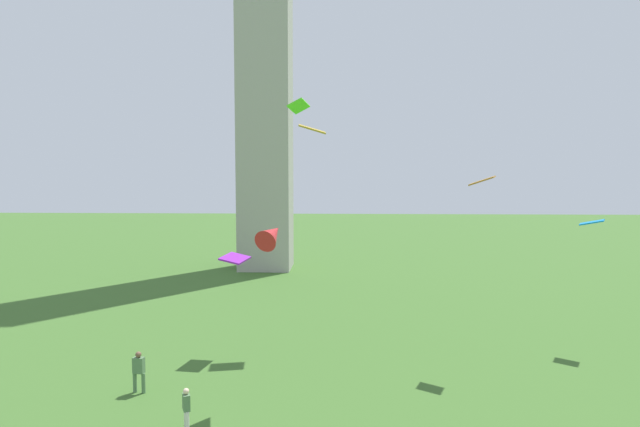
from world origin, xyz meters
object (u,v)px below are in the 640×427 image
Objects in this scene: monument_obelisk at (264,5)px; kite_flying_6 at (312,129)px; person_2 at (139,369)px; kite_flying_2 at (592,222)px; kite_flying_4 at (299,106)px; kite_flying_0 at (482,181)px; person_1 at (186,406)px; kite_flying_1 at (235,258)px; kite_flying_5 at (272,235)px.

monument_obelisk is 31.92× the size of kite_flying_6.
kite_flying_6 is at bearing -75.42° from monument_obelisk.
person_2 is 1.25× the size of kite_flying_2.
kite_flying_4 is at bearing 64.15° from kite_flying_2.
kite_flying_0 is (15.61, 4.64, 8.05)m from person_2.
person_2 is (-3.02, 3.25, 0.13)m from person_1.
kite_flying_0 is at bearing 97.21° from person_1.
person_1 is 9.51m from kite_flying_1.
kite_flying_5 is at bearing -105.28° from kite_flying_6.
kite_flying_6 reaches higher than kite_flying_2.
person_1 is at bearing -115.94° from kite_flying_6.
kite_flying_4 is (7.18, -3.08, 10.79)m from person_2.
kite_flying_4 reaches higher than kite_flying_2.
monument_obelisk is at bearing 26.57° from kite_flying_4.
person_1 is at bearing -168.77° from kite_flying_1.
kite_flying_6 is (-8.58, 3.38, 2.82)m from kite_flying_0.
kite_flying_2 is (22.21, 7.30, 5.77)m from person_2.
kite_flying_5 reaches higher than person_2.
kite_flying_0 reaches higher than kite_flying_1.
kite_flying_1 is 1.17× the size of kite_flying_6.
kite_flying_5 reaches higher than person_1.
monument_obelisk is at bearing 143.00° from kite_flying_0.
monument_obelisk is at bearing -63.16° from kite_flying_5.
kite_flying_1 is 6.15m from kite_flying_5.
person_2 is at bearing -92.21° from monument_obelisk.
person_2 is 1.96× the size of kite_flying_4.
kite_flying_5 reaches higher than kite_flying_2.
person_1 is 4.44m from person_2.
kite_flying_1 is (1.97, -25.20, -20.54)m from monument_obelisk.
kite_flying_1 is at bearing -151.43° from kite_flying_6.
kite_flying_0 is 9.65m from kite_flying_6.
kite_flying_0 is 13.12m from kite_flying_1.
kite_flying_6 reaches higher than kite_flying_4.
person_1 is 1.10× the size of kite_flying_0.
monument_obelisk is 36.00m from kite_flying_5.
kite_flying_4 reaches higher than person_1.
kite_flying_1 is at bearing -45.06° from kite_flying_5.
kite_flying_1 is 8.34m from kite_flying_6.
kite_flying_0 reaches higher than person_1.
kite_flying_1 is at bearing 42.07° from kite_flying_4.
kite_flying_2 is 1.56× the size of kite_flying_4.
kite_flying_0 is at bearing -31.05° from kite_flying_4.
monument_obelisk is 36.52m from kite_flying_2.
kite_flying_4 is 6.02m from kite_flying_5.
kite_flying_6 reaches higher than kite_flying_5.
monument_obelisk is at bearing 158.26° from person_1.
kite_flying_4 reaches higher than kite_flying_5.
kite_flying_4 is 0.52× the size of kite_flying_5.
kite_flying_5 is at bearing 40.23° from kite_flying_4.
kite_flying_2 is (21.03, -23.21, -18.77)m from monument_obelisk.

